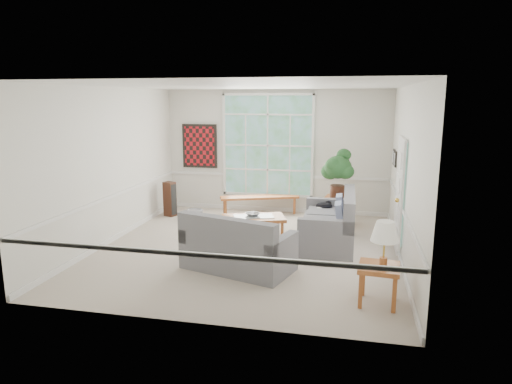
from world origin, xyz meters
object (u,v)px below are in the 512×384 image
at_px(loveseat_right, 328,218).
at_px(side_table, 378,285).
at_px(coffee_table, 254,228).
at_px(loveseat_front, 238,241).
at_px(end_table, 338,210).

distance_m(loveseat_right, side_table, 2.67).
height_order(loveseat_right, coffee_table, loveseat_right).
xyz_separation_m(loveseat_front, side_table, (2.20, -0.87, -0.20)).
height_order(loveseat_right, side_table, loveseat_right).
xyz_separation_m(loveseat_right, side_table, (0.83, -2.52, -0.24)).
xyz_separation_m(coffee_table, side_table, (2.31, -2.55, 0.05)).
bearing_deg(end_table, side_table, -80.48).
distance_m(loveseat_front, coffee_table, 1.70).
bearing_deg(loveseat_right, end_table, 83.68).
height_order(coffee_table, side_table, side_table).
height_order(loveseat_right, loveseat_front, loveseat_right).
distance_m(coffee_table, side_table, 3.44).
relative_size(loveseat_front, coffee_table, 1.43).
relative_size(loveseat_right, coffee_table, 1.54).
bearing_deg(side_table, loveseat_front, 158.31).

